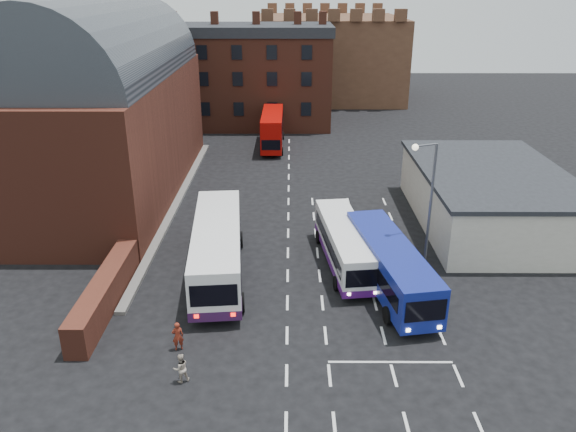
{
  "coord_description": "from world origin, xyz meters",
  "views": [
    {
      "loc": [
        0.16,
        -25.24,
        16.94
      ],
      "look_at": [
        0.0,
        10.0,
        2.2
      ],
      "focal_mm": 35.0,
      "sensor_mm": 36.0,
      "label": 1
    }
  ],
  "objects_px": {
    "bus_white_outbound": "(217,246)",
    "street_lamp": "(427,197)",
    "pedestrian_red": "(178,336)",
    "bus_white_inbound": "(345,243)",
    "bus_red_double": "(272,129)",
    "bus_blue": "(390,264)",
    "pedestrian_beige": "(181,368)"
  },
  "relations": [
    {
      "from": "bus_white_outbound",
      "to": "street_lamp",
      "type": "relative_size",
      "value": 1.47
    },
    {
      "from": "street_lamp",
      "to": "bus_white_outbound",
      "type": "bearing_deg",
      "value": -178.53
    },
    {
      "from": "bus_red_double",
      "to": "pedestrian_red",
      "type": "xyz_separation_m",
      "value": [
        -3.57,
        -37.07,
        -1.26
      ]
    },
    {
      "from": "bus_white_inbound",
      "to": "street_lamp",
      "type": "bearing_deg",
      "value": 160.78
    },
    {
      "from": "bus_red_double",
      "to": "street_lamp",
      "type": "relative_size",
      "value": 1.14
    },
    {
      "from": "bus_red_double",
      "to": "bus_white_outbound",
      "type": "bearing_deg",
      "value": 85.24
    },
    {
      "from": "bus_white_inbound",
      "to": "bus_blue",
      "type": "height_order",
      "value": "bus_blue"
    },
    {
      "from": "bus_white_inbound",
      "to": "pedestrian_red",
      "type": "xyz_separation_m",
      "value": [
        -9.03,
        -9.11,
        -0.8
      ]
    },
    {
      "from": "pedestrian_red",
      "to": "pedestrian_beige",
      "type": "distance_m",
      "value": 2.49
    },
    {
      "from": "bus_white_inbound",
      "to": "bus_blue",
      "type": "xyz_separation_m",
      "value": [
        2.36,
        -3.16,
        0.15
      ]
    },
    {
      "from": "bus_white_outbound",
      "to": "pedestrian_red",
      "type": "relative_size",
      "value": 7.98
    },
    {
      "from": "bus_blue",
      "to": "street_lamp",
      "type": "height_order",
      "value": "street_lamp"
    },
    {
      "from": "street_lamp",
      "to": "pedestrian_red",
      "type": "bearing_deg",
      "value": -149.55
    },
    {
      "from": "bus_white_inbound",
      "to": "bus_red_double",
      "type": "distance_m",
      "value": 28.5
    },
    {
      "from": "street_lamp",
      "to": "pedestrian_red",
      "type": "height_order",
      "value": "street_lamp"
    },
    {
      "from": "bus_white_outbound",
      "to": "street_lamp",
      "type": "height_order",
      "value": "street_lamp"
    },
    {
      "from": "bus_white_outbound",
      "to": "pedestrian_beige",
      "type": "bearing_deg",
      "value": -98.02
    },
    {
      "from": "bus_white_inbound",
      "to": "pedestrian_beige",
      "type": "distance_m",
      "value": 14.31
    },
    {
      "from": "pedestrian_red",
      "to": "street_lamp",
      "type": "bearing_deg",
      "value": -165.9
    },
    {
      "from": "pedestrian_red",
      "to": "bus_white_inbound",
      "type": "bearing_deg",
      "value": -151.12
    },
    {
      "from": "bus_white_inbound",
      "to": "pedestrian_red",
      "type": "distance_m",
      "value": 12.85
    },
    {
      "from": "bus_white_inbound",
      "to": "pedestrian_beige",
      "type": "xyz_separation_m",
      "value": [
        -8.45,
        -11.52,
        -0.85
      ]
    },
    {
      "from": "street_lamp",
      "to": "pedestrian_red",
      "type": "xyz_separation_m",
      "value": [
        -13.72,
        -8.07,
        -4.32
      ]
    },
    {
      "from": "bus_blue",
      "to": "bus_white_outbound",
      "type": "bearing_deg",
      "value": -19.47
    },
    {
      "from": "bus_white_outbound",
      "to": "pedestrian_red",
      "type": "bearing_deg",
      "value": -103.19
    },
    {
      "from": "bus_white_inbound",
      "to": "bus_red_double",
      "type": "bearing_deg",
      "value": -85.64
    },
    {
      "from": "bus_blue",
      "to": "pedestrian_red",
      "type": "height_order",
      "value": "bus_blue"
    },
    {
      "from": "bus_blue",
      "to": "pedestrian_beige",
      "type": "height_order",
      "value": "bus_blue"
    },
    {
      "from": "bus_white_inbound",
      "to": "pedestrian_red",
      "type": "bearing_deg",
      "value": 38.53
    },
    {
      "from": "bus_blue",
      "to": "street_lamp",
      "type": "bearing_deg",
      "value": -147.23
    },
    {
      "from": "street_lamp",
      "to": "bus_blue",
      "type": "bearing_deg",
      "value": -137.63
    },
    {
      "from": "bus_white_inbound",
      "to": "street_lamp",
      "type": "distance_m",
      "value": 5.96
    }
  ]
}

